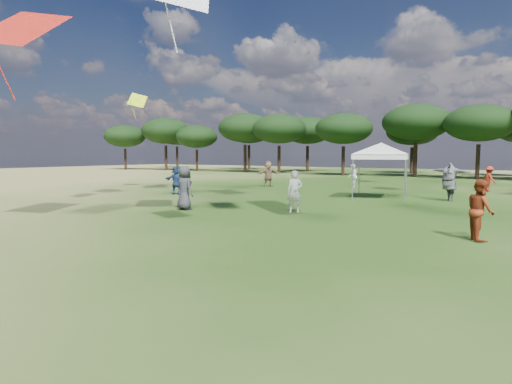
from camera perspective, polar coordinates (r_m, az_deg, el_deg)
tent_left at (r=23.27m, az=16.35°, el=6.00°), size 5.30×5.30×3.22m
festival_crowd at (r=22.62m, az=23.03°, el=0.96°), size 30.38×21.58×1.91m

